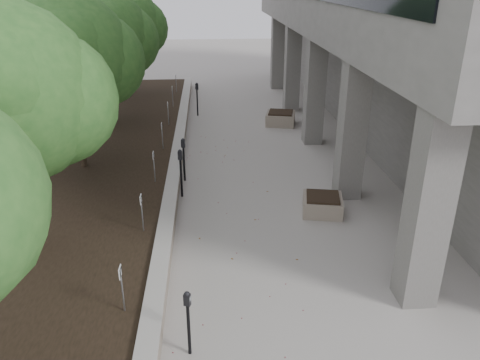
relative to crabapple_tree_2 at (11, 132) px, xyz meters
name	(u,v)px	position (x,y,z in m)	size (l,w,h in m)	color
ground	(253,340)	(4.80, -3.00, -3.12)	(90.00, 90.00, 0.00)	#A29D95
retaining_wall	(177,157)	(2.97, 6.00, -2.87)	(0.39, 26.00, 0.50)	gray
planting_bed	(71,161)	(-0.70, 6.00, -2.92)	(7.00, 26.00, 0.40)	#2D2116
crabapple_tree_2	(11,132)	(0.00, 0.00, 0.00)	(4.60, 4.00, 5.44)	#2D6125
crabapple_tree_3	(73,83)	(0.00, 5.00, 0.00)	(4.60, 4.00, 5.44)	#2D6125
crabapple_tree_4	(104,57)	(0.00, 10.00, 0.00)	(4.60, 4.00, 5.44)	#2D6125
crabapple_tree_5	(124,41)	(0.00, 15.00, 0.00)	(4.60, 4.00, 5.44)	#2D6125
parking_sign_2	(122,289)	(2.45, -2.50, -2.24)	(0.04, 0.22, 0.96)	black
parking_sign_3	(142,213)	(2.45, 0.50, -2.24)	(0.04, 0.22, 0.96)	black
parking_sign_4	(154,167)	(2.45, 3.50, -2.24)	(0.04, 0.22, 0.96)	black
parking_sign_5	(162,136)	(2.45, 6.50, -2.24)	(0.04, 0.22, 0.96)	black
parking_sign_6	(168,113)	(2.45, 9.50, -2.24)	(0.04, 0.22, 0.96)	black
parking_sign_7	(173,96)	(2.45, 12.50, -2.24)	(0.04, 0.22, 0.96)	black
parking_sign_8	(176,83)	(2.45, 15.50, -2.24)	(0.04, 0.22, 0.96)	black
parking_meter_2	(188,323)	(3.66, -3.24, -2.46)	(0.13, 0.09, 1.32)	black
parking_meter_3	(181,173)	(3.25, 3.26, -2.37)	(0.15, 0.11, 1.50)	black
parking_meter_4	(184,160)	(3.29, 4.46, -2.40)	(0.14, 0.10, 1.44)	black
parking_meter_5	(197,99)	(3.61, 12.25, -2.34)	(0.15, 0.11, 1.57)	black
planter_front	(322,204)	(7.22, 1.94, -2.87)	(1.08, 1.08, 0.50)	gray
planter_back	(280,118)	(7.32, 10.54, -2.83)	(1.24, 1.24, 0.58)	gray
berry_scatter	(232,214)	(4.70, 2.00, -3.11)	(3.30, 14.10, 0.02)	maroon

